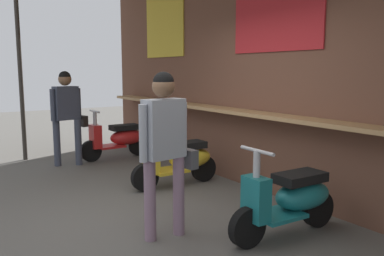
{
  "coord_description": "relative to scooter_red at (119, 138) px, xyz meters",
  "views": [
    {
      "loc": [
        3.88,
        -1.99,
        1.71
      ],
      "look_at": [
        -1.19,
        1.36,
        0.83
      ],
      "focal_mm": 37.39,
      "sensor_mm": 36.0,
      "label": 1
    }
  ],
  "objects": [
    {
      "name": "scooter_red",
      "position": [
        0.0,
        0.0,
        0.0
      ],
      "size": [
        0.46,
        1.4,
        0.97
      ],
      "rotation": [
        0.0,
        0.0,
        -1.55
      ],
      "color": "red",
      "rests_on": "ground_plane"
    },
    {
      "name": "scooter_yellow",
      "position": [
        2.27,
        -0.0,
        0.0
      ],
      "size": [
        0.46,
        1.4,
        0.97
      ],
      "rotation": [
        0.0,
        0.0,
        -1.6
      ],
      "color": "gold",
      "rests_on": "ground_plane"
    },
    {
      "name": "market_stall_facade",
      "position": [
        3.36,
        0.76,
        1.82
      ],
      "size": [
        10.01,
        2.75,
        3.96
      ],
      "color": "brown",
      "rests_on": "ground_plane"
    },
    {
      "name": "scooter_teal",
      "position": [
        4.46,
        -0.0,
        0.0
      ],
      "size": [
        0.46,
        1.4,
        0.97
      ],
      "rotation": [
        0.0,
        0.0,
        -1.6
      ],
      "color": "#197075",
      "rests_on": "ground_plane"
    },
    {
      "name": "shopper_browsing",
      "position": [
        0.07,
        -1.01,
        0.65
      ],
      "size": [
        0.36,
        0.67,
        1.7
      ],
      "rotation": [
        0.0,
        0.0,
        3.33
      ],
      "color": "#383D4C",
      "rests_on": "ground_plane"
    },
    {
      "name": "ground_plane",
      "position": [
        3.35,
        -1.08,
        -0.39
      ],
      "size": [
        28.04,
        28.04,
        0.0
      ],
      "primitive_type": "plane",
      "color": "#56544F"
    },
    {
      "name": "shopper_with_handbag",
      "position": [
        3.79,
        -1.11,
        0.65
      ],
      "size": [
        0.32,
        0.67,
        1.7
      ],
      "rotation": [
        0.0,
        0.0,
        3.27
      ],
      "color": "gray",
      "rests_on": "ground_plane"
    }
  ]
}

